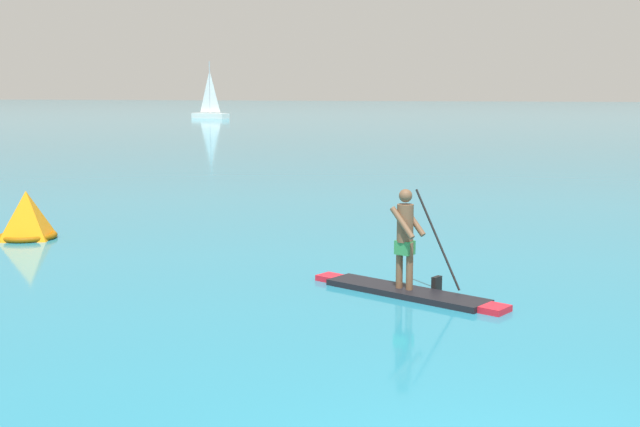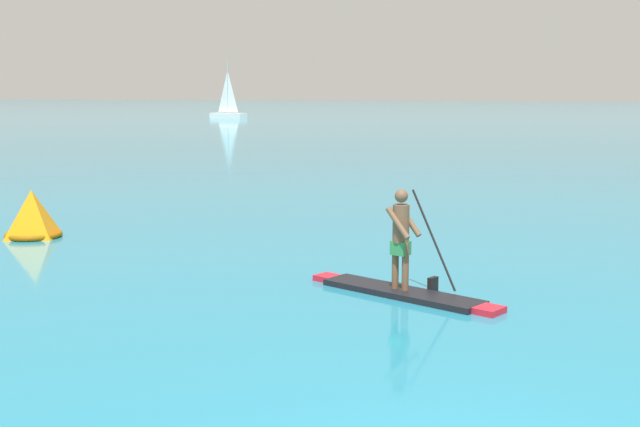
# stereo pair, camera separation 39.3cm
# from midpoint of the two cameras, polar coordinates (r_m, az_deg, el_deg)

# --- Properties ---
(paddleboarder_mid_center) EXTENTS (3.33, 1.83, 1.73)m
(paddleboarder_mid_center) POSITION_cam_midpoint_polar(r_m,az_deg,el_deg) (13.01, 5.23, -4.15)
(paddleboarder_mid_center) COLOR black
(paddleboarder_mid_center) RESTS_ON ground
(race_marker_buoy) EXTENTS (1.35, 1.35, 1.05)m
(race_marker_buoy) POSITION_cam_midpoint_polar(r_m,az_deg,el_deg) (19.00, -20.28, -0.29)
(race_marker_buoy) COLOR orange
(race_marker_buoy) RESTS_ON ground
(sailboat_left_horizon) EXTENTS (4.73, 2.69, 6.32)m
(sailboat_left_horizon) POSITION_cam_midpoint_polar(r_m,az_deg,el_deg) (93.18, -7.77, 7.10)
(sailboat_left_horizon) COLOR white
(sailboat_left_horizon) RESTS_ON ground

